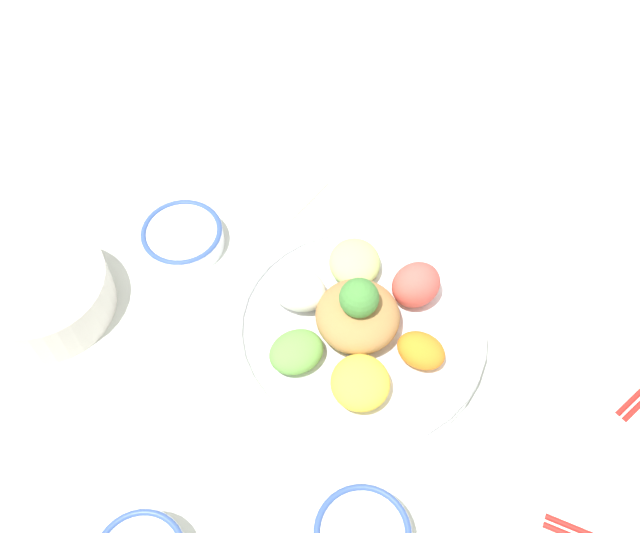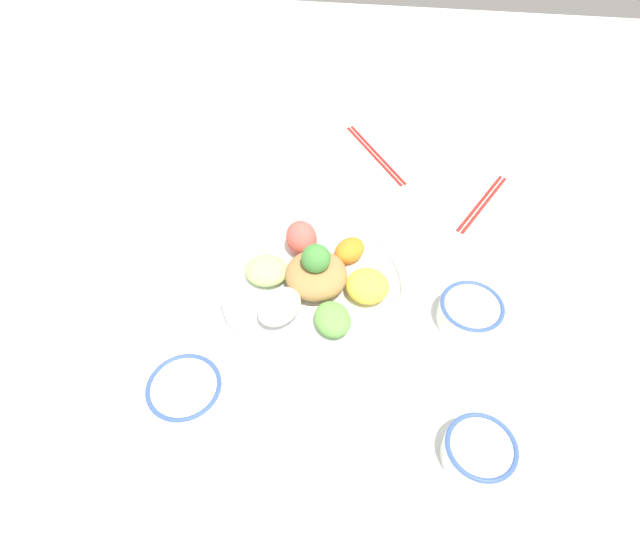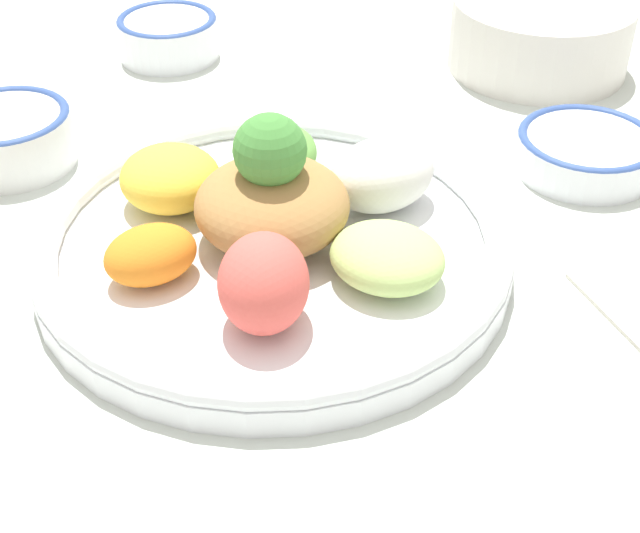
{
  "view_description": "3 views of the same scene",
  "coord_description": "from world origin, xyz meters",
  "px_view_note": "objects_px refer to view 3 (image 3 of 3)",
  "views": [
    {
      "loc": [
        0.07,
        0.46,
        0.86
      ],
      "look_at": [
        0.01,
        -0.06,
        0.1
      ],
      "focal_mm": 42.0,
      "sensor_mm": 36.0,
      "label": 1
    },
    {
      "loc": [
        0.55,
        0.06,
        0.76
      ],
      "look_at": [
        -0.01,
        -0.01,
        0.1
      ],
      "focal_mm": 30.0,
      "sensor_mm": 36.0,
      "label": 2
    },
    {
      "loc": [
        -0.48,
        -0.26,
        0.38
      ],
      "look_at": [
        -0.06,
        -0.06,
        0.03
      ],
      "focal_mm": 50.0,
      "sensor_mm": 36.0,
      "label": 3
    }
  ],
  "objects_px": {
    "side_serving_bowl": "(541,30)",
    "salad_platter": "(275,231)",
    "sauce_bowl_dark": "(168,34)",
    "rice_bowl_blue": "(5,137)",
    "sauce_bowl_red": "(586,150)"
  },
  "relations": [
    {
      "from": "sauce_bowl_red",
      "to": "side_serving_bowl",
      "type": "relative_size",
      "value": 0.65
    },
    {
      "from": "side_serving_bowl",
      "to": "sauce_bowl_dark",
      "type": "bearing_deg",
      "value": 111.27
    },
    {
      "from": "side_serving_bowl",
      "to": "salad_platter",
      "type": "bearing_deg",
      "value": 168.05
    },
    {
      "from": "rice_bowl_blue",
      "to": "salad_platter",
      "type": "bearing_deg",
      "value": -95.52
    },
    {
      "from": "sauce_bowl_red",
      "to": "sauce_bowl_dark",
      "type": "xyz_separation_m",
      "value": [
        0.04,
        0.43,
        0.01
      ]
    },
    {
      "from": "sauce_bowl_dark",
      "to": "salad_platter",
      "type": "bearing_deg",
      "value": -135.46
    },
    {
      "from": "salad_platter",
      "to": "sauce_bowl_red",
      "type": "bearing_deg",
      "value": -37.57
    },
    {
      "from": "rice_bowl_blue",
      "to": "side_serving_bowl",
      "type": "height_order",
      "value": "side_serving_bowl"
    },
    {
      "from": "sauce_bowl_red",
      "to": "side_serving_bowl",
      "type": "bearing_deg",
      "value": 25.67
    },
    {
      "from": "rice_bowl_blue",
      "to": "sauce_bowl_dark",
      "type": "bearing_deg",
      "value": -0.42
    },
    {
      "from": "salad_platter",
      "to": "side_serving_bowl",
      "type": "bearing_deg",
      "value": -11.95
    },
    {
      "from": "rice_bowl_blue",
      "to": "side_serving_bowl",
      "type": "xyz_separation_m",
      "value": [
        0.38,
        -0.35,
        0.01
      ]
    },
    {
      "from": "sauce_bowl_red",
      "to": "salad_platter",
      "type": "bearing_deg",
      "value": 142.43
    },
    {
      "from": "salad_platter",
      "to": "rice_bowl_blue",
      "type": "xyz_separation_m",
      "value": [
        0.03,
        0.26,
        -0.0
      ]
    },
    {
      "from": "salad_platter",
      "to": "side_serving_bowl",
      "type": "relative_size",
      "value": 1.9
    }
  ]
}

